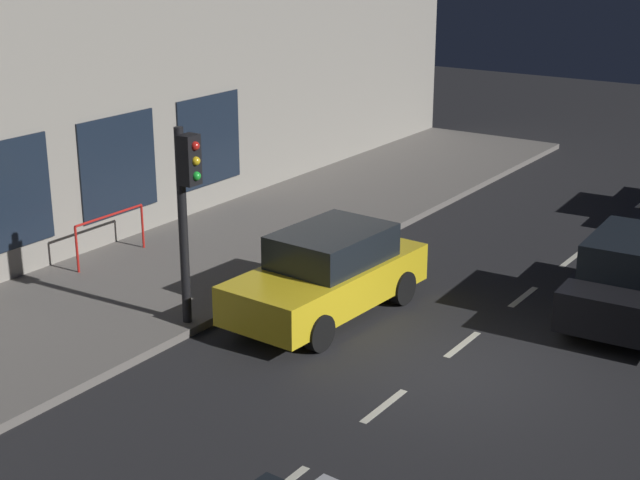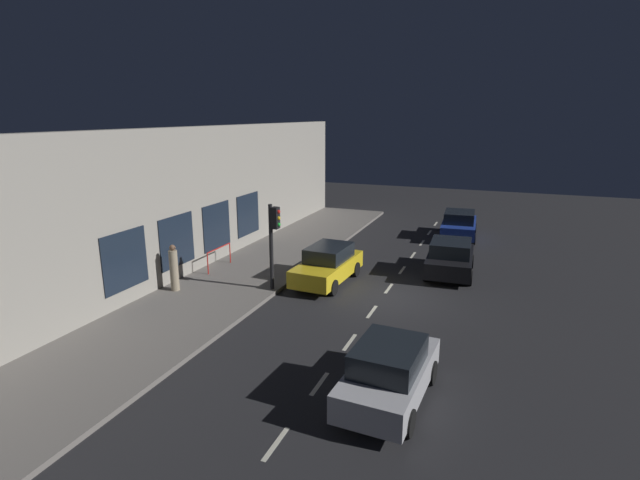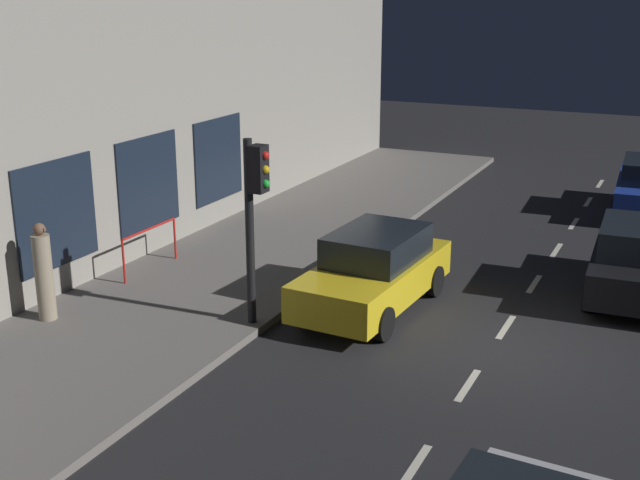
# 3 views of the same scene
# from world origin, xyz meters

# --- Properties ---
(ground_plane) EXTENTS (60.00, 60.00, 0.00)m
(ground_plane) POSITION_xyz_m (0.00, 0.00, 0.00)
(ground_plane) COLOR #232326
(sidewalk) EXTENTS (4.50, 32.00, 0.15)m
(sidewalk) POSITION_xyz_m (6.25, 0.00, 0.07)
(sidewalk) COLOR slate
(sidewalk) RESTS_ON ground
(building_facade) EXTENTS (0.65, 32.00, 6.43)m
(building_facade) POSITION_xyz_m (8.80, 0.00, 3.21)
(building_facade) COLOR gray
(building_facade) RESTS_ON ground
(lane_centre_line) EXTENTS (0.12, 27.20, 0.01)m
(lane_centre_line) POSITION_xyz_m (0.00, -1.00, 0.00)
(lane_centre_line) COLOR beige
(lane_centre_line) RESTS_ON ground
(traffic_light) EXTENTS (0.50, 0.32, 3.44)m
(traffic_light) POSITION_xyz_m (4.16, 1.13, 2.45)
(traffic_light) COLOR black
(traffic_light) RESTS_ON sidewalk
(parked_car_0) EXTENTS (2.16, 4.07, 1.58)m
(parked_car_0) POSITION_xyz_m (-2.08, -3.74, 0.79)
(parked_car_0) COLOR black
(parked_car_0) RESTS_ON ground
(parked_car_1) EXTENTS (1.98, 4.21, 1.58)m
(parked_car_1) POSITION_xyz_m (2.61, -0.82, 0.79)
(parked_car_1) COLOR gold
(parked_car_1) RESTS_ON ground
(red_railing) EXTENTS (0.05, 1.88, 0.97)m
(red_railing) POSITION_xyz_m (7.71, -0.42, 0.86)
(red_railing) COLOR red
(red_railing) RESTS_ON sidewalk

